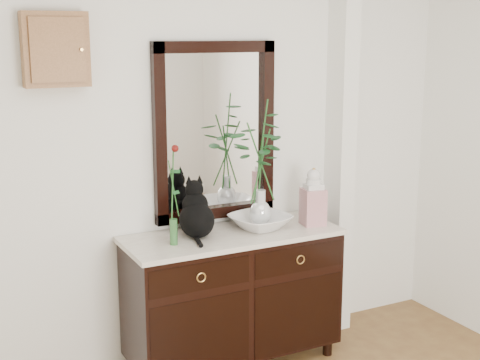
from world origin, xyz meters
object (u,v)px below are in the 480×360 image
cat (197,209)px  ginger_jar (313,196)px  lotus_bowl (260,222)px  sideboard (233,291)px

cat → ginger_jar: bearing=5.3°
ginger_jar → lotus_bowl: bearing=168.3°
sideboard → ginger_jar: (0.54, -0.06, 0.56)m
lotus_bowl → ginger_jar: 0.37m
sideboard → lotus_bowl: 0.46m
lotus_bowl → cat: bearing=175.9°
sideboard → cat: 0.59m
sideboard → cat: bearing=170.0°
sideboard → lotus_bowl: (0.20, 0.01, 0.42)m
lotus_bowl → ginger_jar: (0.34, -0.07, 0.14)m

